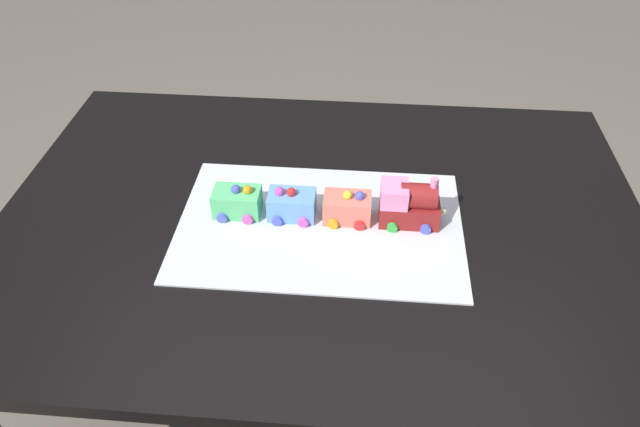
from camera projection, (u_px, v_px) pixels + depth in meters
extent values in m
plane|color=#6B6054|center=(321.00, 407.00, 1.78)|extent=(8.00, 8.00, 0.00)
cube|color=black|center=(321.00, 221.00, 1.31)|extent=(1.40, 1.00, 0.03)
cube|color=black|center=(541.00, 231.00, 1.84)|extent=(0.07, 0.07, 0.71)
cube|color=black|center=(134.00, 208.00, 1.93)|extent=(0.07, 0.07, 0.71)
cube|color=silver|center=(320.00, 225.00, 1.27)|extent=(0.60, 0.40, 0.00)
cube|color=maroon|center=(409.00, 212.00, 1.26)|extent=(0.12, 0.06, 0.05)
cylinder|color=maroon|center=(419.00, 196.00, 1.23)|extent=(0.08, 0.05, 0.05)
cube|color=pink|center=(394.00, 194.00, 1.24)|extent=(0.06, 0.06, 0.04)
cylinder|color=pink|center=(434.00, 185.00, 1.21)|extent=(0.02, 0.02, 0.03)
sphere|color=#F4EFCC|center=(442.00, 211.00, 1.25)|extent=(0.02, 0.02, 0.02)
cylinder|color=yellow|center=(424.00, 207.00, 1.30)|extent=(0.02, 0.01, 0.02)
cylinder|color=orange|center=(392.00, 206.00, 1.30)|extent=(0.02, 0.01, 0.02)
cylinder|color=#4C59D8|center=(425.00, 229.00, 1.24)|extent=(0.02, 0.01, 0.02)
cylinder|color=green|center=(392.00, 227.00, 1.25)|extent=(0.02, 0.01, 0.02)
cube|color=#F27260|center=(347.00, 208.00, 1.27)|extent=(0.10, 0.06, 0.06)
cylinder|color=#4C59D8|center=(360.00, 204.00, 1.31)|extent=(0.02, 0.01, 0.02)
cylinder|color=orange|center=(335.00, 203.00, 1.31)|extent=(0.02, 0.01, 0.02)
cylinder|color=red|center=(359.00, 226.00, 1.25)|extent=(0.02, 0.01, 0.02)
cylinder|color=orange|center=(333.00, 224.00, 1.26)|extent=(0.02, 0.01, 0.02)
sphere|color=yellow|center=(348.00, 195.00, 1.25)|extent=(0.02, 0.02, 0.02)
sphere|color=#4C59D8|center=(360.00, 196.00, 1.25)|extent=(0.02, 0.02, 0.02)
cube|color=#669EEA|center=(292.00, 205.00, 1.28)|extent=(0.10, 0.06, 0.06)
cylinder|color=orange|center=(306.00, 201.00, 1.31)|extent=(0.02, 0.01, 0.02)
cylinder|color=#4C59D8|center=(282.00, 200.00, 1.32)|extent=(0.02, 0.01, 0.02)
cylinder|color=#D84CB2|center=(303.00, 223.00, 1.26)|extent=(0.02, 0.01, 0.02)
cylinder|color=#4C59D8|center=(277.00, 221.00, 1.26)|extent=(0.02, 0.01, 0.02)
sphere|color=#D84CB2|center=(280.00, 192.00, 1.26)|extent=(0.02, 0.02, 0.02)
sphere|color=red|center=(291.00, 192.00, 1.26)|extent=(0.02, 0.02, 0.02)
cube|color=#59CC7A|center=(237.00, 202.00, 1.29)|extent=(0.10, 0.06, 0.06)
cylinder|color=red|center=(253.00, 198.00, 1.32)|extent=(0.02, 0.01, 0.02)
cylinder|color=#4C59D8|center=(229.00, 197.00, 1.33)|extent=(0.02, 0.01, 0.02)
cylinder|color=#D84CB2|center=(247.00, 219.00, 1.27)|extent=(0.02, 0.01, 0.02)
cylinder|color=#4C59D8|center=(222.00, 218.00, 1.27)|extent=(0.02, 0.01, 0.02)
sphere|color=orange|center=(247.00, 190.00, 1.26)|extent=(0.02, 0.02, 0.02)
sphere|color=#4C59D8|center=(236.00, 189.00, 1.26)|extent=(0.02, 0.02, 0.02)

